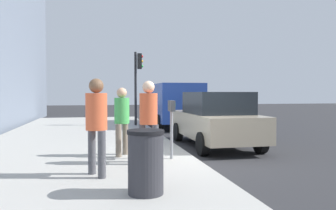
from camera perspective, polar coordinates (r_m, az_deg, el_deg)
name	(u,v)px	position (r m, az deg, el deg)	size (l,w,h in m)	color
ground_plane	(191,161)	(8.62, 4.07, -9.56)	(80.00, 80.00, 0.00)	#2B2B2D
sidewalk_slab	(70,163)	(8.32, -16.52, -9.54)	(28.00, 6.00, 0.15)	#A8A59E
parking_meter	(172,117)	(7.95, 0.62, -2.06)	(0.36, 0.12, 1.41)	gray
pedestrian_at_meter	(148,114)	(7.47, -3.39, -1.57)	(0.47, 0.41, 1.86)	#47474C
pedestrian_bystander	(96,118)	(6.43, -12.25, -2.17)	(0.51, 0.41, 1.87)	#47474C
parking_officer	(122,116)	(8.42, -7.97, -1.88)	(0.47, 0.38, 1.72)	#726656
parked_sedan_near	(215,119)	(10.76, 8.17, -2.43)	(4.41, 1.99, 1.77)	gray
parked_van_far	(173,102)	(16.78, 0.84, 0.44)	(5.23, 2.18, 2.18)	navy
traffic_signal	(138,76)	(16.35, -5.27, 5.01)	(0.24, 0.44, 3.60)	black
trash_bin	(146,162)	(5.28, -3.87, -9.75)	(0.59, 0.59, 1.01)	#2D2D33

